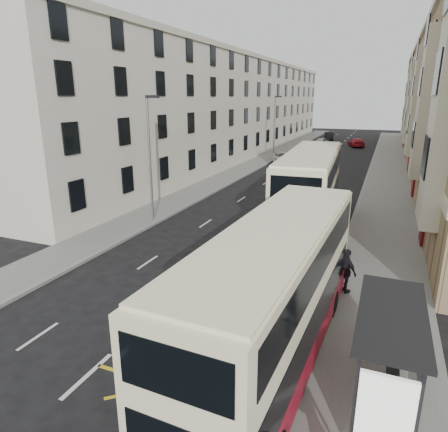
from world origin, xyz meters
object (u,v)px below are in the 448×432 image
at_px(street_lamp_near, 150,153).
at_px(street_lamp_far, 275,124).
at_px(double_decker_rear, 310,191).
at_px(white_van, 282,158).
at_px(pedestrian_far, 346,271).
at_px(car_red, 357,143).
at_px(double_decker_front, 275,297).
at_px(bus_shelter, 396,348).
at_px(car_silver, 321,142).
at_px(car_dark, 329,136).
at_px(pedestrian_mid, 376,320).

relative_size(street_lamp_near, street_lamp_far, 1.00).
height_order(double_decker_rear, white_van, double_decker_rear).
xyz_separation_m(pedestrian_far, car_red, (-3.84, 54.50, -0.40)).
bearing_deg(double_decker_front, bus_shelter, -15.84).
distance_m(street_lamp_far, car_silver, 17.72).
height_order(street_lamp_far, white_van, street_lamp_far).
height_order(bus_shelter, car_silver, bus_shelter).
relative_size(double_decker_front, car_dark, 2.37).
distance_m(pedestrian_far, car_silver, 53.61).
bearing_deg(double_decker_front, car_red, 94.52).
bearing_deg(pedestrian_far, car_dark, -40.58).
bearing_deg(street_lamp_far, double_decker_rear, -70.46).
distance_m(bus_shelter, street_lamp_near, 19.38).
bearing_deg(street_lamp_near, double_decker_front, -44.86).
height_order(street_lamp_far, car_red, street_lamp_far).
relative_size(street_lamp_far, pedestrian_mid, 4.60).
distance_m(street_lamp_far, double_decker_front, 42.89).
distance_m(white_van, car_dark, 29.59).
bearing_deg(street_lamp_far, pedestrian_mid, -70.05).
bearing_deg(car_dark, car_red, -63.52).
bearing_deg(street_lamp_near, double_decker_rear, 13.43).
bearing_deg(pedestrian_far, car_silver, -39.01).
bearing_deg(car_dark, pedestrian_mid, -88.69).
distance_m(bus_shelter, double_decker_front, 3.52).
height_order(double_decker_front, pedestrian_mid, double_decker_front).
distance_m(bus_shelter, car_dark, 70.26).
xyz_separation_m(street_lamp_far, pedestrian_mid, (14.23, -39.21, -3.62)).
relative_size(street_lamp_near, car_dark, 1.65).
distance_m(street_lamp_near, street_lamp_far, 30.00).
xyz_separation_m(street_lamp_far, car_silver, (3.45, 16.93, -3.93)).
distance_m(street_lamp_far, pedestrian_far, 38.25).
bearing_deg(bus_shelter, double_decker_front, 161.80).
distance_m(street_lamp_near, car_red, 49.67).
bearing_deg(bus_shelter, white_van, 108.02).
bearing_deg(double_decker_rear, double_decker_front, -87.30).
distance_m(double_decker_rear, car_red, 46.37).
bearing_deg(double_decker_front, car_silver, 100.09).
distance_m(street_lamp_far, pedestrian_mid, 41.87).
distance_m(street_lamp_far, white_van, 5.05).
xyz_separation_m(street_lamp_near, double_decker_rear, (9.81, 2.34, -2.13)).
bearing_deg(pedestrian_far, street_lamp_far, -29.36).
relative_size(bus_shelter, car_red, 0.87).
distance_m(double_decker_rear, pedestrian_far, 8.85).
distance_m(pedestrian_far, white_van, 35.06).
height_order(double_decker_front, car_red, double_decker_front).
bearing_deg(car_silver, white_van, -81.81).
distance_m(street_lamp_near, double_decker_rear, 10.31).
xyz_separation_m(white_van, car_dark, (1.66, 29.54, 0.12)).
height_order(street_lamp_far, pedestrian_far, street_lamp_far).
xyz_separation_m(double_decker_front, double_decker_rear, (-1.54, 13.64, 0.19)).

